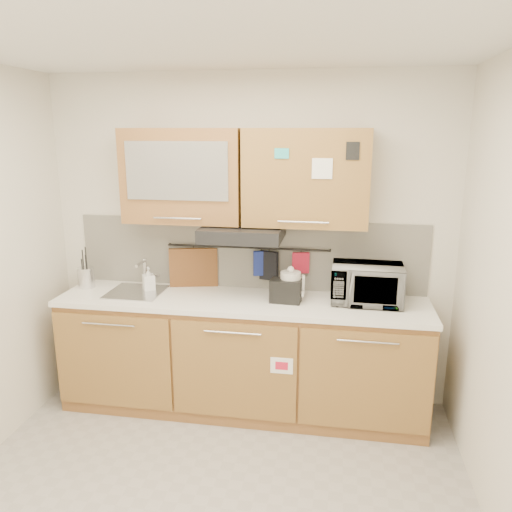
% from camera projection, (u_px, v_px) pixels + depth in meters
% --- Properties ---
extents(ceiling, '(3.20, 3.20, 0.00)m').
position_uv_depth(ceiling, '(187.00, 31.00, 2.24)').
color(ceiling, white).
rests_on(ceiling, wall_back).
extents(wall_back, '(3.20, 0.00, 3.20)m').
position_uv_depth(wall_back, '(249.00, 241.00, 3.99)').
color(wall_back, silver).
rests_on(wall_back, ground).
extents(base_cabinet, '(2.80, 0.64, 0.88)m').
position_uv_depth(base_cabinet, '(242.00, 361.00, 3.92)').
color(base_cabinet, brown).
rests_on(base_cabinet, floor).
extents(countertop, '(2.82, 0.62, 0.04)m').
position_uv_depth(countertop, '(241.00, 301.00, 3.79)').
color(countertop, white).
rests_on(countertop, base_cabinet).
extents(backsplash, '(2.80, 0.02, 0.56)m').
position_uv_depth(backsplash, '(248.00, 254.00, 4.00)').
color(backsplash, silver).
rests_on(backsplash, countertop).
extents(upper_cabinets, '(1.82, 0.37, 0.70)m').
position_uv_depth(upper_cabinets, '(243.00, 177.00, 3.69)').
color(upper_cabinets, brown).
rests_on(upper_cabinets, wall_back).
extents(range_hood, '(0.60, 0.46, 0.10)m').
position_uv_depth(range_hood, '(242.00, 233.00, 3.72)').
color(range_hood, black).
rests_on(range_hood, upper_cabinets).
extents(sink, '(0.42, 0.40, 0.26)m').
position_uv_depth(sink, '(137.00, 292.00, 3.94)').
color(sink, silver).
rests_on(sink, countertop).
extents(utensil_rail, '(1.30, 0.02, 0.02)m').
position_uv_depth(utensil_rail, '(247.00, 248.00, 3.95)').
color(utensil_rail, black).
rests_on(utensil_rail, backsplash).
extents(utensil_crock, '(0.17, 0.17, 0.33)m').
position_uv_depth(utensil_crock, '(86.00, 277.00, 4.05)').
color(utensil_crock, silver).
rests_on(utensil_crock, countertop).
extents(kettle, '(0.20, 0.20, 0.27)m').
position_uv_depth(kettle, '(291.00, 287.00, 3.73)').
color(kettle, silver).
rests_on(kettle, countertop).
extents(toaster, '(0.24, 0.15, 0.17)m').
position_uv_depth(toaster, '(286.00, 291.00, 3.70)').
color(toaster, black).
rests_on(toaster, countertop).
extents(microwave, '(0.52, 0.36, 0.29)m').
position_uv_depth(microwave, '(367.00, 284.00, 3.68)').
color(microwave, '#999999').
rests_on(microwave, countertop).
extents(soap_bottle, '(0.12, 0.12, 0.19)m').
position_uv_depth(soap_bottle, '(149.00, 279.00, 3.96)').
color(soap_bottle, '#999999').
rests_on(soap_bottle, countertop).
extents(cutting_board, '(0.39, 0.11, 0.48)m').
position_uv_depth(cutting_board, '(194.00, 277.00, 4.07)').
color(cutting_board, brown).
rests_on(cutting_board, utensil_rail).
extents(oven_mitt, '(0.12, 0.07, 0.20)m').
position_uv_depth(oven_mitt, '(261.00, 263.00, 3.95)').
color(oven_mitt, navy).
rests_on(oven_mitt, utensil_rail).
extents(dark_pouch, '(0.15, 0.08, 0.23)m').
position_uv_depth(dark_pouch, '(269.00, 266.00, 3.94)').
color(dark_pouch, black).
rests_on(dark_pouch, utensil_rail).
extents(pot_holder, '(0.13, 0.04, 0.16)m').
position_uv_depth(pot_holder, '(301.00, 263.00, 3.89)').
color(pot_holder, '#AB162E').
rests_on(pot_holder, utensil_rail).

